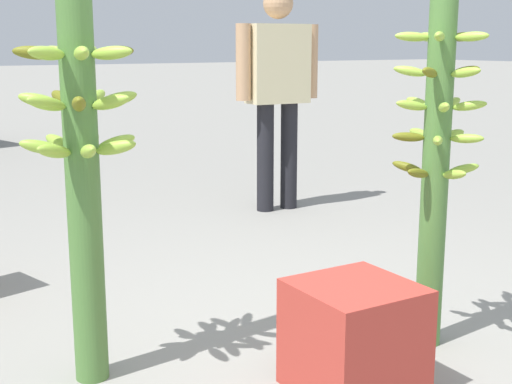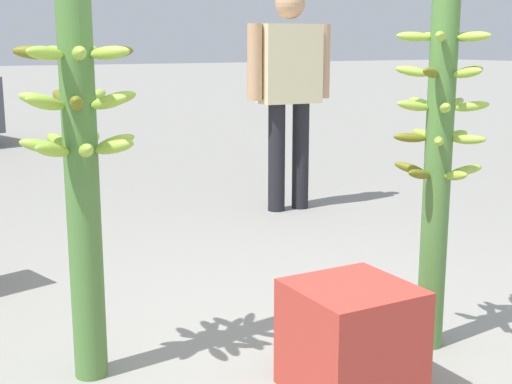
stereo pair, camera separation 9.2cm
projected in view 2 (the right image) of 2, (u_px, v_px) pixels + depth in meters
The scene contains 4 objects.
banana_stalk_left at pixel (80, 147), 2.54m from camera, with size 0.43×0.43×1.66m.
banana_stalk_center at pixel (439, 137), 2.81m from camera, with size 0.37×0.37×1.70m.
vendor_person at pixel (289, 82), 5.23m from camera, with size 0.68×0.23×1.63m.
produce_crate at pixel (351, 339), 2.55m from camera, with size 0.40×0.40×0.40m.
Camera 2 is at (-1.29, -2.03, 1.24)m, focal length 50.00 mm.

